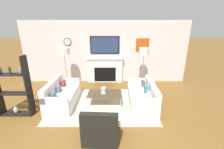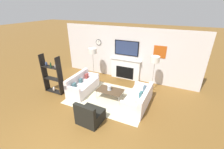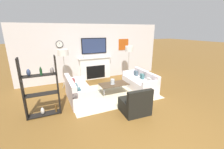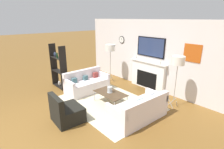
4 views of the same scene
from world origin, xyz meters
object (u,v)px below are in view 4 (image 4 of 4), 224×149
object	(u,v)px
couch_right	(139,110)
armchair	(66,112)
hurricane_candle	(110,90)
coffee_table	(110,93)
shelf_unit	(59,68)
floor_lamp_left	(110,48)
floor_lamp_right	(178,61)
couch_left	(87,84)

from	to	relation	value
couch_right	armchair	xyz separation A→B (m)	(-1.25, -1.58, -0.01)
couch_right	hurricane_candle	size ratio (longest dim) A/B	8.86
couch_right	hurricane_candle	xyz separation A→B (m)	(-1.28, 0.02, 0.21)
coffee_table	shelf_unit	bearing A→B (deg)	-166.92
floor_lamp_left	floor_lamp_right	world-z (taller)	floor_lamp_right
couch_right	hurricane_candle	bearing A→B (deg)	178.97
coffee_table	shelf_unit	xyz separation A→B (m)	(-2.53, -0.59, 0.45)
coffee_table	shelf_unit	world-z (taller)	shelf_unit
couch_left	floor_lamp_left	xyz separation A→B (m)	(-0.24, 1.42, 1.22)
couch_left	coffee_table	size ratio (longest dim) A/B	1.50
hurricane_candle	floor_lamp_right	size ratio (longest dim) A/B	0.12
coffee_table	shelf_unit	distance (m)	2.63
shelf_unit	armchair	bearing A→B (deg)	-21.69
armchair	floor_lamp_left	distance (m)	3.62
armchair	hurricane_candle	distance (m)	1.61
floor_lamp_left	floor_lamp_right	distance (m)	3.12
armchair	couch_left	bearing A→B (deg)	131.19
couch_left	couch_right	world-z (taller)	couch_left
floor_lamp_left	armchair	bearing A→B (deg)	-61.53
coffee_table	floor_lamp_left	bearing A→B (deg)	139.34
armchair	hurricane_candle	bearing A→B (deg)	90.98
shelf_unit	couch_right	bearing A→B (deg)	8.70
floor_lamp_left	floor_lamp_right	size ratio (longest dim) A/B	1.00
coffee_table	floor_lamp_left	size ratio (longest dim) A/B	0.66
floor_lamp_left	floor_lamp_right	bearing A→B (deg)	0.00
armchair	coffee_table	size ratio (longest dim) A/B	0.74
coffee_table	couch_right	bearing A→B (deg)	-0.50
couch_left	armchair	xyz separation A→B (m)	(1.38, -1.58, -0.03)
couch_left	hurricane_candle	world-z (taller)	couch_left
coffee_table	floor_lamp_right	world-z (taller)	floor_lamp_right
coffee_table	hurricane_candle	distance (m)	0.12
armchair	floor_lamp_left	bearing A→B (deg)	118.47
couch_left	shelf_unit	bearing A→B (deg)	-153.02
hurricane_candle	floor_lamp_left	bearing A→B (deg)	138.87
couch_left	couch_right	xyz separation A→B (m)	(2.63, -0.00, -0.02)
floor_lamp_left	couch_left	bearing A→B (deg)	-80.26
couch_right	hurricane_candle	distance (m)	1.30
hurricane_candle	couch_left	bearing A→B (deg)	-179.06
couch_right	floor_lamp_left	bearing A→B (deg)	153.77
armchair	hurricane_candle	world-z (taller)	armchair
couch_left	floor_lamp_right	bearing A→B (deg)	26.18
couch_left	floor_lamp_left	world-z (taller)	floor_lamp_left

